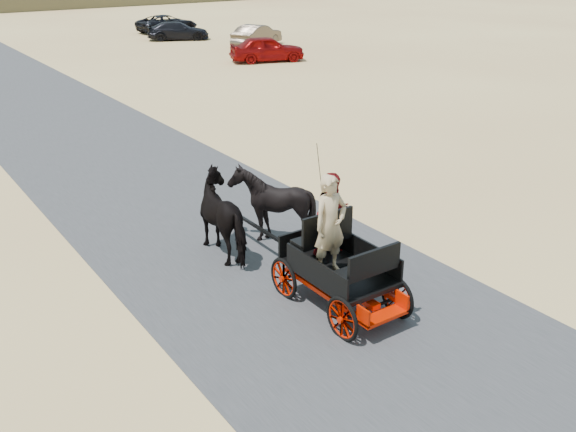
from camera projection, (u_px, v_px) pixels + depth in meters
ground at (310, 295)px, 11.98m from camera, size 140.00×140.00×0.00m
road at (310, 295)px, 11.97m from camera, size 6.00×140.00×0.01m
carriage at (339, 288)px, 11.51m from camera, size 1.30×2.40×0.72m
horse_left at (228, 216)px, 13.29m from camera, size 0.91×2.01×1.70m
horse_right at (272, 204)px, 13.87m from camera, size 1.37×1.54×1.70m
driver_man at (330, 225)px, 10.94m from camera, size 0.66×0.43×1.80m
passenger_woman at (333, 214)px, 11.67m from camera, size 0.77×0.60×1.58m
car_a at (267, 49)px, 35.47m from camera, size 4.40×2.83×1.40m
car_b at (257, 35)px, 40.85m from camera, size 4.30×3.10×1.35m
car_c at (178, 31)px, 43.53m from camera, size 4.47×3.25×1.20m
car_d at (167, 24)px, 47.26m from camera, size 4.66×2.40×1.26m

